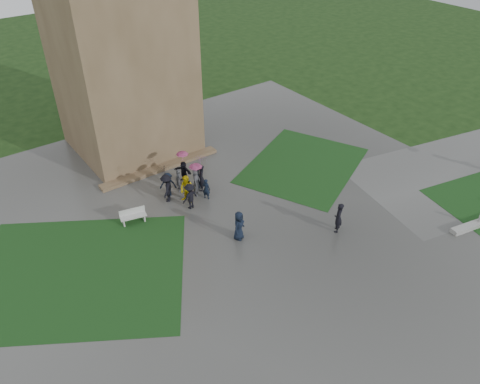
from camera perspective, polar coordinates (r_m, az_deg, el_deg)
ground at (r=26.44m, az=1.43°, el=-7.09°), size 120.00×120.00×0.00m
plaza at (r=27.65m, az=-1.10°, el=-4.84°), size 34.00×34.00×0.02m
lawn_inset_left at (r=26.52m, az=-19.10°, el=-9.28°), size 14.10×13.46×0.01m
lawn_inset_right at (r=34.02m, az=7.69°, el=3.26°), size 11.12×10.15×0.01m
tower at (r=33.93m, az=-14.86°, el=18.97°), size 8.00×8.00×18.00m
tower_plinth at (r=33.69m, az=-9.62°, el=2.93°), size 9.00×0.80×0.22m
bench at (r=28.78m, az=-12.90°, el=-2.85°), size 1.62×0.82×0.90m
visitor_cluster at (r=30.16m, az=-6.87°, el=1.51°), size 3.56×4.05×2.63m
pedestrian_mid at (r=26.61m, az=-0.14°, el=-4.11°), size 1.08×0.97×1.83m
pedestrian_near at (r=27.69m, az=11.90°, el=-3.08°), size 0.83×0.80×1.92m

